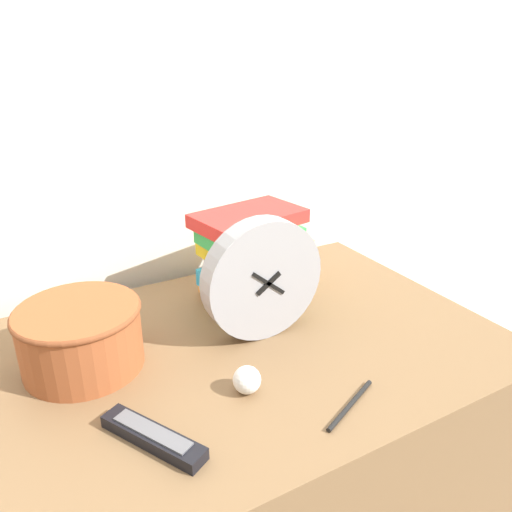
{
  "coord_description": "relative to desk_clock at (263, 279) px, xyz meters",
  "views": [
    {
      "loc": [
        -0.29,
        -0.39,
        1.25
      ],
      "look_at": [
        0.18,
        0.43,
        0.84
      ],
      "focal_mm": 35.0,
      "sensor_mm": 36.0,
      "label": 1
    }
  ],
  "objects": [
    {
      "name": "desk",
      "position": [
        -0.15,
        -0.01,
        -0.48
      ],
      "size": [
        1.18,
        0.67,
        0.71
      ],
      "color": "brown",
      "rests_on": "ground_plane"
    },
    {
      "name": "desk_clock",
      "position": [
        0.0,
        0.0,
        0.0
      ],
      "size": [
        0.24,
        0.05,
        0.24
      ],
      "color": "#99999E",
      "rests_on": "desk"
    },
    {
      "name": "crumpled_paper_ball",
      "position": [
        -0.11,
        -0.14,
        -0.1
      ],
      "size": [
        0.05,
        0.05,
        0.05
      ],
      "color": "white",
      "rests_on": "desk"
    },
    {
      "name": "basket",
      "position": [
        -0.33,
        0.07,
        -0.06
      ],
      "size": [
        0.22,
        0.22,
        0.12
      ],
      "color": "#994C28",
      "rests_on": "desk"
    },
    {
      "name": "tv_remote",
      "position": [
        -0.29,
        -0.18,
        -0.11
      ],
      "size": [
        0.12,
        0.17,
        0.02
      ],
      "color": "black",
      "rests_on": "desk"
    },
    {
      "name": "pen",
      "position": [
        0.01,
        -0.26,
        -0.12
      ],
      "size": [
        0.13,
        0.07,
        0.01
      ],
      "color": "black",
      "rests_on": "desk"
    },
    {
      "name": "wall_back",
      "position": [
        -0.15,
        0.39,
        0.37
      ],
      "size": [
        6.0,
        0.04,
        2.4
      ],
      "color": "silver",
      "rests_on": "ground_plane"
    },
    {
      "name": "book_stack",
      "position": [
        0.06,
        0.15,
        -0.02
      ],
      "size": [
        0.25,
        0.2,
        0.2
      ],
      "color": "orange",
      "rests_on": "desk"
    }
  ]
}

